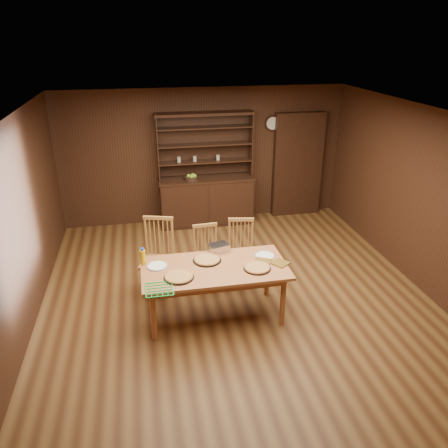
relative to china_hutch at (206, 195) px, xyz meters
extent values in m
plane|color=brown|center=(0.00, -2.75, -0.60)|extent=(6.00, 6.00, 0.00)
plane|color=beige|center=(0.00, -2.75, 2.00)|extent=(6.00, 6.00, 0.00)
plane|color=#3C2013|center=(0.00, 0.25, 0.70)|extent=(5.50, 0.00, 5.50)
plane|color=#3C2013|center=(0.00, -5.75, 0.70)|extent=(5.50, 0.00, 5.50)
plane|color=#3C2013|center=(-2.75, -2.75, 0.70)|extent=(0.00, 6.00, 6.00)
plane|color=#3C2013|center=(2.75, -2.75, 0.70)|extent=(0.00, 6.00, 6.00)
cube|color=#321910|center=(0.00, -0.01, -0.15)|extent=(1.80, 0.50, 0.90)
cube|color=#321910|center=(0.00, -0.01, 0.32)|extent=(1.84, 0.52, 0.04)
cube|color=#321910|center=(0.00, 0.22, 0.95)|extent=(1.80, 0.02, 1.20)
cube|color=#321910|center=(-0.89, 0.07, 0.95)|extent=(0.02, 0.32, 1.20)
cube|color=#321910|center=(0.89, 0.07, 0.95)|extent=(0.02, 0.32, 1.20)
cube|color=#321910|center=(0.00, 0.07, 1.55)|extent=(1.84, 0.34, 0.05)
cylinder|color=#A59E8C|center=(-0.50, 0.07, 0.72)|extent=(0.07, 0.07, 0.10)
cylinder|color=#A59E8C|center=(-0.20, 0.07, 0.72)|extent=(0.07, 0.07, 0.10)
cube|color=#321910|center=(1.90, 0.15, 0.45)|extent=(1.00, 0.18, 2.10)
cylinder|color=#321910|center=(1.35, 0.21, 1.30)|extent=(0.30, 0.04, 0.30)
cylinder|color=beige|center=(1.35, 0.18, 1.30)|extent=(0.24, 0.01, 0.24)
cube|color=#A8633A|center=(-0.38, -3.12, 0.13)|extent=(1.88, 0.94, 0.04)
cylinder|color=#A8633A|center=(-1.21, -3.48, -0.24)|extent=(0.07, 0.07, 0.71)
cylinder|color=#A8633A|center=(-1.21, -2.76, -0.24)|extent=(0.07, 0.07, 0.71)
cylinder|color=#A8633A|center=(0.45, -3.48, -0.24)|extent=(0.07, 0.07, 0.71)
cylinder|color=#A8633A|center=(0.45, -2.76, -0.24)|extent=(0.07, 0.07, 0.71)
cube|color=#B17E3C|center=(-1.09, -2.35, -0.12)|extent=(0.56, 0.55, 0.04)
cylinder|color=#B17E3C|center=(-1.30, -2.45, -0.37)|extent=(0.04, 0.04, 0.45)
cylinder|color=#B17E3C|center=(-1.21, -2.14, -0.37)|extent=(0.04, 0.04, 0.45)
cylinder|color=#B17E3C|center=(-0.97, -2.55, -0.37)|extent=(0.04, 0.04, 0.45)
cylinder|color=#B17E3C|center=(-0.87, -2.24, -0.37)|extent=(0.04, 0.04, 0.45)
cube|color=#B17E3C|center=(-1.03, -2.17, 0.50)|extent=(0.43, 0.16, 0.05)
cube|color=#B17E3C|center=(-0.35, -2.33, -0.20)|extent=(0.41, 0.39, 0.04)
cylinder|color=#B17E3C|center=(-0.49, -2.48, -0.41)|extent=(0.03, 0.03, 0.37)
cylinder|color=#B17E3C|center=(-0.50, -2.20, -0.41)|extent=(0.03, 0.03, 0.37)
cylinder|color=#B17E3C|center=(-0.19, -2.46, -0.41)|extent=(0.03, 0.03, 0.37)
cylinder|color=#B17E3C|center=(-0.21, -2.18, -0.41)|extent=(0.03, 0.03, 0.37)
cube|color=#B17E3C|center=(-0.36, -2.18, 0.33)|extent=(0.37, 0.06, 0.05)
cube|color=#B17E3C|center=(0.16, -2.32, -0.18)|extent=(0.47, 0.45, 0.04)
cylinder|color=#B17E3C|center=(-0.02, -2.43, -0.40)|extent=(0.03, 0.03, 0.39)
cylinder|color=#B17E3C|center=(0.04, -2.15, -0.40)|extent=(0.03, 0.03, 0.39)
cylinder|color=#B17E3C|center=(0.29, -2.49, -0.40)|extent=(0.03, 0.03, 0.39)
cylinder|color=#B17E3C|center=(0.34, -2.20, -0.40)|extent=(0.03, 0.03, 0.39)
cube|color=#B17E3C|center=(0.19, -2.16, 0.37)|extent=(0.39, 0.10, 0.05)
cylinder|color=black|center=(-0.86, -3.30, 0.16)|extent=(0.38, 0.38, 0.01)
cylinder|color=tan|center=(-0.86, -3.30, 0.17)|extent=(0.35, 0.35, 0.02)
torus|color=#BE7744|center=(-0.86, -3.30, 0.17)|extent=(0.36, 0.36, 0.03)
cylinder|color=black|center=(0.15, -3.27, 0.16)|extent=(0.35, 0.35, 0.01)
cylinder|color=tan|center=(0.15, -3.27, 0.17)|extent=(0.33, 0.33, 0.02)
torus|color=#BE7744|center=(0.15, -3.27, 0.17)|extent=(0.33, 0.33, 0.03)
cylinder|color=black|center=(-0.45, -2.93, 0.16)|extent=(0.38, 0.38, 0.01)
cylinder|color=tan|center=(-0.45, -2.93, 0.17)|extent=(0.34, 0.34, 0.02)
torus|color=#BE7744|center=(-0.45, -2.93, 0.17)|extent=(0.35, 0.35, 0.03)
cylinder|color=white|center=(-1.11, -2.96, 0.16)|extent=(0.26, 0.26, 0.01)
torus|color=#2F4C8D|center=(-1.11, -2.96, 0.16)|extent=(0.27, 0.27, 0.01)
cylinder|color=white|center=(0.33, -2.96, 0.16)|extent=(0.27, 0.27, 0.01)
torus|color=#2F4C8D|center=(0.33, -2.96, 0.16)|extent=(0.27, 0.27, 0.01)
cube|color=silver|center=(-0.25, -2.69, 0.21)|extent=(0.30, 0.25, 0.11)
cylinder|color=#F0AB0C|center=(-1.28, -2.86, 0.26)|extent=(0.07, 0.07, 0.20)
cylinder|color=#163CB9|center=(-1.28, -2.86, 0.37)|extent=(0.04, 0.04, 0.03)
cube|color=red|center=(0.48, -3.19, 0.16)|extent=(0.27, 0.27, 0.01)
cube|color=red|center=(0.26, -3.12, 0.16)|extent=(0.29, 0.29, 0.02)
cylinder|color=black|center=(-0.29, -0.06, 0.37)|extent=(0.27, 0.27, 0.06)
sphere|color=#8FC634|center=(-0.34, -0.06, 0.42)|extent=(0.08, 0.08, 0.08)
sphere|color=#8FC634|center=(-0.26, -0.03, 0.42)|extent=(0.08, 0.08, 0.08)
sphere|color=#8FC634|center=(-0.29, -0.11, 0.42)|extent=(0.08, 0.08, 0.08)
sphere|color=#8FC634|center=(-0.23, -0.08, 0.42)|extent=(0.08, 0.08, 0.08)
camera|label=1|loc=(-1.21, -7.97, 2.95)|focal=35.00mm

